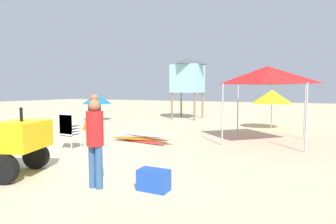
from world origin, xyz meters
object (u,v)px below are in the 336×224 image
at_px(lifeguard_near_center, 95,137).
at_px(popup_canopy, 267,75).
at_px(traffic_cone_near, 86,124).
at_px(lifeguard_near_left, 95,123).
at_px(lifeguard_tower, 188,75).
at_px(beach_umbrella_left, 272,97).
at_px(beach_umbrella_mid, 97,99).
at_px(cooler_box, 154,180).
at_px(stacked_plastic_chairs, 69,127).
at_px(surfboard_pile, 142,138).

relative_size(lifeguard_near_center, popup_canopy, 0.62).
relative_size(popup_canopy, traffic_cone_near, 5.11).
xyz_separation_m(lifeguard_near_left, lifeguard_tower, (-1.88, 11.27, 1.84)).
relative_size(beach_umbrella_left, beach_umbrella_mid, 1.08).
relative_size(lifeguard_tower, cooler_box, 6.86).
distance_m(stacked_plastic_chairs, lifeguard_tower, 10.68).
relative_size(beach_umbrella_mid, cooler_box, 3.03).
bearing_deg(stacked_plastic_chairs, surfboard_pile, 53.46).
height_order(lifeguard_tower, beach_umbrella_left, lifeguard_tower).
bearing_deg(popup_canopy, surfboard_pile, -153.22).
height_order(surfboard_pile, lifeguard_tower, lifeguard_tower).
bearing_deg(lifeguard_near_left, beach_umbrella_mid, 129.99).
bearing_deg(surfboard_pile, stacked_plastic_chairs, -126.54).
bearing_deg(traffic_cone_near, lifeguard_tower, 70.85).
xyz_separation_m(lifeguard_near_left, traffic_cone_near, (-4.28, 4.36, -0.76)).
height_order(surfboard_pile, popup_canopy, popup_canopy).
xyz_separation_m(surfboard_pile, beach_umbrella_left, (3.84, 5.83, 1.41)).
distance_m(beach_umbrella_left, cooler_box, 9.99).
xyz_separation_m(surfboard_pile, beach_umbrella_mid, (-6.25, 4.95, 1.19)).
bearing_deg(traffic_cone_near, beach_umbrella_mid, 123.25).
bearing_deg(beach_umbrella_mid, cooler_box, -45.10).
xyz_separation_m(lifeguard_near_center, beach_umbrella_left, (2.25, 10.19, 0.59)).
height_order(lifeguard_near_center, lifeguard_tower, lifeguard_tower).
relative_size(popup_canopy, beach_umbrella_left, 1.43).
bearing_deg(surfboard_pile, lifeguard_near_left, -84.56).
relative_size(traffic_cone_near, cooler_box, 0.92).
distance_m(lifeguard_tower, beach_umbrella_left, 6.18).
bearing_deg(popup_canopy, beach_umbrella_left, 92.26).
distance_m(lifeguard_near_center, cooler_box, 1.37).
xyz_separation_m(lifeguard_near_center, beach_umbrella_mid, (-7.84, 9.30, 0.37)).
bearing_deg(stacked_plastic_chairs, beach_umbrella_mid, 124.34).
distance_m(lifeguard_near_left, popup_canopy, 6.26).
distance_m(stacked_plastic_chairs, beach_umbrella_mid, 8.46).
bearing_deg(cooler_box, popup_canopy, 77.42).
bearing_deg(lifeguard_near_left, beach_umbrella_left, 67.57).
height_order(stacked_plastic_chairs, traffic_cone_near, stacked_plastic_chairs).
distance_m(lifeguard_tower, traffic_cone_near, 7.76).
xyz_separation_m(popup_canopy, beach_umbrella_mid, (-10.24, 2.93, -1.06)).
bearing_deg(cooler_box, traffic_cone_near, 140.37).
height_order(stacked_plastic_chairs, beach_umbrella_left, beach_umbrella_left).
bearing_deg(cooler_box, lifeguard_tower, 108.94).
distance_m(beach_umbrella_left, traffic_cone_near, 9.05).
relative_size(lifeguard_near_left, lifeguard_near_center, 1.04).
distance_m(popup_canopy, cooler_box, 6.54).
xyz_separation_m(lifeguard_near_center, traffic_cone_near, (-5.61, 5.89, -0.71)).
xyz_separation_m(popup_canopy, lifeguard_tower, (-5.60, 6.43, 0.45)).
height_order(lifeguard_near_left, traffic_cone_near, lifeguard_near_left).
xyz_separation_m(lifeguard_tower, traffic_cone_near, (-2.40, -6.91, -2.60)).
xyz_separation_m(lifeguard_near_left, popup_canopy, (3.72, 4.84, 1.39)).
bearing_deg(beach_umbrella_left, beach_umbrella_mid, -174.99).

